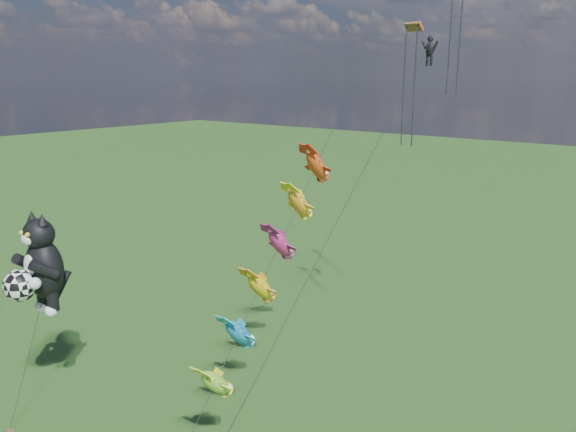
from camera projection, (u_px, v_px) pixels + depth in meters
The scene contains 4 objects.
ground at pixel (78, 385), 34.42m from camera, with size 300.00×300.00×0.00m, color #133A0E.
cat_kite_rig at pixel (38, 266), 29.87m from camera, with size 2.61×4.17×11.52m.
fish_windsock_rig at pixel (270, 265), 28.42m from camera, with size 1.72×15.92×16.22m.
parafoil_rig at pixel (427, 49), 32.78m from camera, with size 4.95×17.10×26.49m.
Camera 1 is at (29.23, -16.25, 18.47)m, focal length 35.00 mm.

